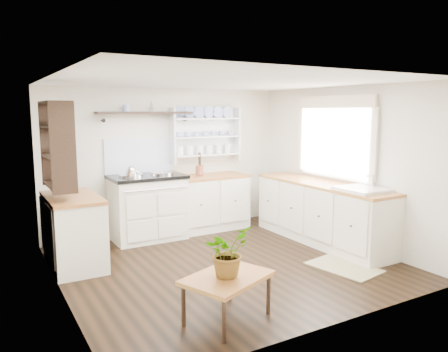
% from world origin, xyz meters
% --- Properties ---
extents(floor, '(4.00, 3.80, 0.01)m').
position_xyz_m(floor, '(0.00, 0.00, 0.00)').
color(floor, black).
rests_on(floor, ground).
extents(wall_back, '(4.00, 0.02, 2.30)m').
position_xyz_m(wall_back, '(0.00, 1.90, 1.15)').
color(wall_back, beige).
rests_on(wall_back, ground).
extents(wall_right, '(0.02, 3.80, 2.30)m').
position_xyz_m(wall_right, '(2.00, 0.00, 1.15)').
color(wall_right, beige).
rests_on(wall_right, ground).
extents(wall_left, '(0.02, 3.80, 2.30)m').
position_xyz_m(wall_left, '(-2.00, 0.00, 1.15)').
color(wall_left, beige).
rests_on(wall_left, ground).
extents(ceiling, '(4.00, 3.80, 0.01)m').
position_xyz_m(ceiling, '(0.00, 0.00, 2.30)').
color(ceiling, white).
rests_on(ceiling, wall_back).
extents(window, '(0.08, 1.55, 1.22)m').
position_xyz_m(window, '(1.95, 0.15, 1.56)').
color(window, white).
rests_on(window, wall_right).
extents(aga_cooker, '(1.11, 0.76, 1.02)m').
position_xyz_m(aga_cooker, '(-0.48, 1.57, 0.50)').
color(aga_cooker, white).
rests_on(aga_cooker, floor).
extents(back_cabinets, '(1.27, 0.63, 0.90)m').
position_xyz_m(back_cabinets, '(0.60, 1.60, 0.46)').
color(back_cabinets, silver).
rests_on(back_cabinets, floor).
extents(right_cabinets, '(0.62, 2.43, 0.90)m').
position_xyz_m(right_cabinets, '(1.70, 0.10, 0.46)').
color(right_cabinets, silver).
rests_on(right_cabinets, floor).
extents(belfast_sink, '(0.55, 0.60, 0.45)m').
position_xyz_m(belfast_sink, '(1.70, -0.65, 0.80)').
color(belfast_sink, white).
rests_on(belfast_sink, right_cabinets).
extents(left_cabinets, '(0.62, 1.13, 0.90)m').
position_xyz_m(left_cabinets, '(-1.70, 0.90, 0.46)').
color(left_cabinets, silver).
rests_on(left_cabinets, floor).
extents(plate_rack, '(1.20, 0.22, 0.90)m').
position_xyz_m(plate_rack, '(0.65, 1.86, 1.56)').
color(plate_rack, white).
rests_on(plate_rack, wall_back).
extents(high_shelf, '(1.50, 0.29, 0.16)m').
position_xyz_m(high_shelf, '(-0.40, 1.78, 1.91)').
color(high_shelf, black).
rests_on(high_shelf, wall_back).
extents(left_shelving, '(0.28, 0.80, 1.05)m').
position_xyz_m(left_shelving, '(-1.84, 0.90, 1.55)').
color(left_shelving, black).
rests_on(left_shelving, wall_left).
extents(kettle, '(0.18, 0.18, 0.22)m').
position_xyz_m(kettle, '(-0.76, 1.45, 1.04)').
color(kettle, silver).
rests_on(kettle, aga_cooker).
extents(utensil_crock, '(0.13, 0.13, 0.15)m').
position_xyz_m(utensil_crock, '(0.47, 1.68, 0.99)').
color(utensil_crock, brown).
rests_on(utensil_crock, back_cabinets).
extents(center_table, '(0.95, 0.82, 0.43)m').
position_xyz_m(center_table, '(-0.76, -1.33, 0.39)').
color(center_table, brown).
rests_on(center_table, floor).
extents(potted_plant, '(0.53, 0.50, 0.47)m').
position_xyz_m(potted_plant, '(-0.76, -1.33, 0.67)').
color(potted_plant, '#3F7233').
rests_on(potted_plant, center_table).
extents(floor_rug, '(0.69, 0.93, 0.02)m').
position_xyz_m(floor_rug, '(1.20, -0.88, 0.01)').
color(floor_rug, '#8A7B50').
rests_on(floor_rug, floor).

